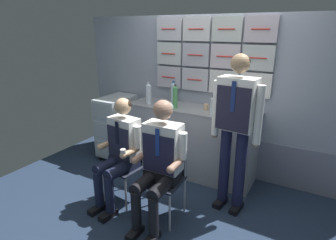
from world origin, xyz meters
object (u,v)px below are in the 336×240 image
(folding_chair_left, at_px, (130,157))
(crew_member_center, at_px, (159,158))
(crew_member_standing, at_px, (236,121))
(folding_chair_center, at_px, (167,170))
(water_bottle_blue_cap, at_px, (213,106))
(service_trolley, at_px, (117,125))
(espresso_cup_small, at_px, (241,109))
(crew_member_left, at_px, (120,149))

(folding_chair_left, height_order, crew_member_center, crew_member_center)
(crew_member_center, bearing_deg, crew_member_standing, 46.21)
(folding_chair_center, relative_size, water_bottle_blue_cap, 3.44)
(service_trolley, bearing_deg, crew_member_center, -36.07)
(crew_member_standing, xyz_separation_m, water_bottle_blue_cap, (-0.39, 0.36, 0.02))
(service_trolley, xyz_separation_m, espresso_cup_small, (1.87, 0.25, 0.47))
(service_trolley, bearing_deg, crew_member_standing, -12.27)
(crew_member_standing, height_order, water_bottle_blue_cap, crew_member_standing)
(crew_member_standing, bearing_deg, water_bottle_blue_cap, 137.06)
(service_trolley, relative_size, crew_member_center, 0.74)
(crew_member_left, height_order, crew_member_center, crew_member_center)
(service_trolley, relative_size, crew_member_standing, 0.56)
(service_trolley, distance_m, crew_member_center, 1.77)
(water_bottle_blue_cap, distance_m, espresso_cup_small, 0.42)
(crew_member_left, relative_size, crew_member_center, 0.95)
(service_trolley, distance_m, espresso_cup_small, 1.94)
(service_trolley, height_order, folding_chair_center, service_trolley)
(crew_member_left, height_order, water_bottle_blue_cap, crew_member_left)
(folding_chair_left, relative_size, crew_member_left, 0.68)
(water_bottle_blue_cap, bearing_deg, folding_chair_center, -103.46)
(service_trolley, relative_size, folding_chair_center, 1.15)
(crew_member_center, height_order, espresso_cup_small, crew_member_center)
(folding_chair_center, xyz_separation_m, crew_member_standing, (0.58, 0.45, 0.53))
(crew_member_left, bearing_deg, crew_member_standing, 25.81)
(service_trolley, height_order, crew_member_left, crew_member_left)
(folding_chair_left, bearing_deg, crew_member_center, -21.60)
(crew_member_standing, bearing_deg, crew_member_left, -154.19)
(service_trolley, height_order, crew_member_standing, crew_member_standing)
(service_trolley, distance_m, crew_member_left, 1.32)
(crew_member_standing, relative_size, espresso_cup_small, 26.89)
(folding_chair_left, relative_size, folding_chair_center, 1.00)
(folding_chair_center, xyz_separation_m, water_bottle_blue_cap, (0.19, 0.81, 0.55))
(service_trolley, height_order, folding_chair_left, service_trolley)
(crew_member_left, distance_m, folding_chair_center, 0.59)
(espresso_cup_small, bearing_deg, crew_member_center, -109.11)
(crew_member_left, distance_m, espresso_cup_small, 1.62)
(folding_chair_center, height_order, crew_member_standing, crew_member_standing)
(folding_chair_left, height_order, folding_chair_center, same)
(water_bottle_blue_cap, bearing_deg, folding_chair_left, -134.06)
(service_trolley, relative_size, water_bottle_blue_cap, 3.95)
(service_trolley, height_order, water_bottle_blue_cap, water_bottle_blue_cap)
(service_trolley, height_order, crew_member_center, crew_member_center)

